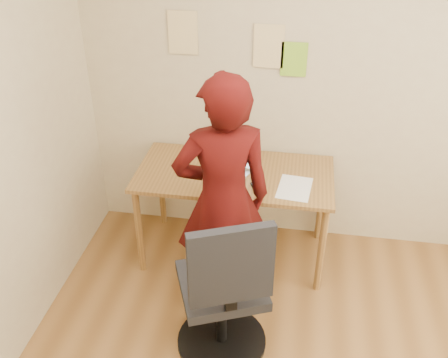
% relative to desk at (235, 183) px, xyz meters
% --- Properties ---
extents(room, '(3.58, 3.58, 2.78)m').
position_rel_desk_xyz_m(room, '(0.57, -1.38, 0.70)').
color(room, brown).
rests_on(room, ground).
extents(desk, '(1.40, 0.70, 0.74)m').
position_rel_desk_xyz_m(desk, '(0.00, 0.00, 0.00)').
color(desk, olive).
rests_on(desk, ground).
extents(laptop, '(0.37, 0.35, 0.22)m').
position_rel_desk_xyz_m(laptop, '(-0.04, 0.01, 0.14)').
color(laptop, silver).
rests_on(laptop, desk).
extents(paper_sheet, '(0.25, 0.33, 0.00)m').
position_rel_desk_xyz_m(paper_sheet, '(0.43, -0.14, 0.09)').
color(paper_sheet, white).
rests_on(paper_sheet, desk).
extents(phone, '(0.12, 0.15, 0.01)m').
position_rel_desk_xyz_m(phone, '(0.18, -0.18, 0.09)').
color(phone, black).
rests_on(phone, desk).
extents(wall_note_left, '(0.21, 0.00, 0.30)m').
position_rel_desk_xyz_m(wall_note_left, '(-0.43, 0.36, 0.96)').
color(wall_note_left, '#E5C889').
rests_on(wall_note_left, room).
extents(wall_note_mid, '(0.21, 0.00, 0.30)m').
position_rel_desk_xyz_m(wall_note_mid, '(0.17, 0.36, 0.90)').
color(wall_note_mid, '#E5C889').
rests_on(wall_note_mid, room).
extents(wall_note_right, '(0.18, 0.00, 0.24)m').
position_rel_desk_xyz_m(wall_note_right, '(0.35, 0.36, 0.82)').
color(wall_note_right, '#8BCA2D').
rests_on(wall_note_right, room).
extents(office_chair, '(0.63, 0.64, 1.09)m').
position_rel_desk_xyz_m(office_chair, '(0.08, -0.95, -0.19)').
color(office_chair, black).
rests_on(office_chair, ground).
extents(person, '(0.71, 0.57, 1.68)m').
position_rel_desk_xyz_m(person, '(-0.00, -0.50, 0.18)').
color(person, '#3D0908').
rests_on(person, ground).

